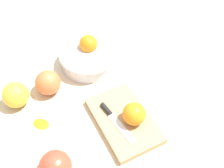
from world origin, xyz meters
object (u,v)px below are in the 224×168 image
at_px(bowl, 88,56).
at_px(apple_front_right, 55,166).
at_px(knife, 113,117).
at_px(orange_on_board, 134,114).
at_px(cutting_board, 124,120).
at_px(apple_front_left, 48,83).
at_px(apple_front_left_2, 16,95).

height_order(bowl, apple_front_right, bowl).
distance_m(knife, apple_front_right, 0.22).
bearing_deg(orange_on_board, cutting_board, -137.61).
xyz_separation_m(knife, apple_front_left, (-0.21, -0.11, 0.01)).
xyz_separation_m(orange_on_board, apple_front_right, (0.02, -0.25, -0.01)).
xyz_separation_m(bowl, cutting_board, (0.27, -0.03, -0.03)).
distance_m(bowl, apple_front_right, 0.41).
bearing_deg(apple_front_left_2, knife, 44.06).
height_order(bowl, cutting_board, bowl).
height_order(apple_front_left, apple_front_right, apple_front_right).
bearing_deg(cutting_board, bowl, 172.94).
height_order(knife, apple_front_left, apple_front_left).
bearing_deg(bowl, cutting_board, -7.06).
height_order(cutting_board, apple_front_right, apple_front_right).
xyz_separation_m(knife, apple_front_left_2, (-0.22, -0.21, 0.01)).
relative_size(bowl, apple_front_right, 2.35).
height_order(bowl, knife, bowl).
bearing_deg(apple_front_right, apple_front_left, 159.66).
height_order(orange_on_board, apple_front_right, orange_on_board).
bearing_deg(apple_front_left, bowl, 103.75).
height_order(cutting_board, knife, knife).
xyz_separation_m(cutting_board, orange_on_board, (0.02, 0.02, 0.04)).
xyz_separation_m(bowl, apple_front_left, (0.04, -0.17, 0.00)).
height_order(knife, apple_front_left_2, apple_front_left_2).
relative_size(bowl, apple_front_left_2, 2.43).
height_order(bowl, apple_front_left, bowl).
relative_size(cutting_board, apple_front_left_2, 2.89).
bearing_deg(orange_on_board, knife, -131.25).
xyz_separation_m(orange_on_board, apple_front_left, (-0.25, -0.15, -0.01)).
distance_m(knife, apple_front_left_2, 0.30).
relative_size(bowl, apple_front_left, 2.44).
bearing_deg(cutting_board, apple_front_right, -80.74).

